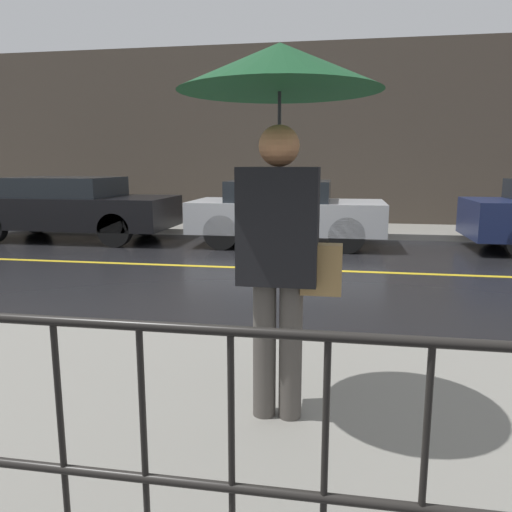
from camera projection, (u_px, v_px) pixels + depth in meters
ground_plane at (251, 268)px, 8.30m from camera, size 80.00×80.00×0.00m
sidewalk_near at (112, 416)px, 3.29m from camera, size 28.00×3.14×0.14m
sidewalk_far at (283, 229)px, 12.77m from camera, size 28.00×2.07×0.14m
lane_marking at (251, 268)px, 8.30m from camera, size 25.20×0.12×0.01m
building_storefront at (289, 137)px, 13.49m from camera, size 28.00×0.30×4.82m
pedestrian at (280, 124)px, 2.84m from camera, size 1.16×1.16×2.23m
car_black at (69, 207)px, 11.34m from camera, size 4.65×1.92×1.41m
car_silver at (286, 211)px, 10.52m from camera, size 4.01×1.80×1.36m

